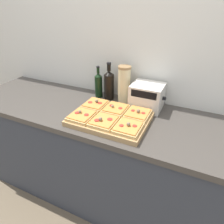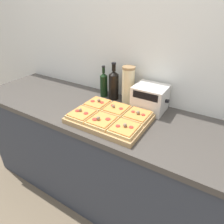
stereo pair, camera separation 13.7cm
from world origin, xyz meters
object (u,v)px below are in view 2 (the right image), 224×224
Objects in this scene: olive_oil_bottle at (104,84)px; toaster_oven at (150,98)px; wine_bottle at (114,84)px; cutting_board at (110,119)px; grain_jar_tall at (128,85)px.

toaster_oven is (0.43, -0.03, -0.01)m from olive_oil_bottle.
wine_bottle reaches higher than toaster_oven.
olive_oil_bottle is at bearing 129.06° from cutting_board.
toaster_oven is at bearing -8.37° from grain_jar_tall.
wine_bottle is 1.04× the size of grain_jar_tall.
wine_bottle is 0.13m from grain_jar_tall.
olive_oil_bottle is 0.90× the size of grain_jar_tall.
olive_oil_bottle is at bearing 180.00° from grain_jar_tall.
olive_oil_bottle is at bearing 176.09° from toaster_oven.
cutting_board is at bearing -84.55° from grain_jar_tall.
olive_oil_bottle is 1.04× the size of toaster_oven.
olive_oil_bottle is 0.23m from grain_jar_tall.
wine_bottle is at bearing 116.86° from cutting_board.
toaster_oven is (0.17, 0.29, 0.08)m from cutting_board.
olive_oil_bottle is 0.10m from wine_bottle.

